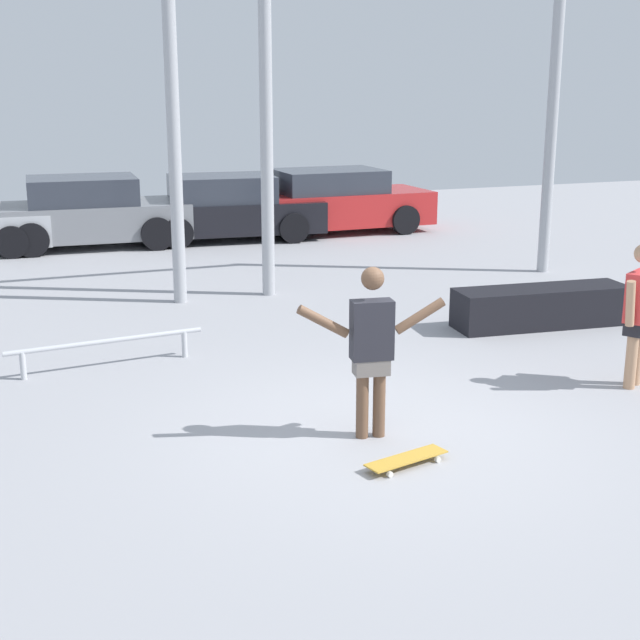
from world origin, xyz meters
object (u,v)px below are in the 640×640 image
bystander (639,310)px  grind_rail (106,345)px  parked_car_black (227,209)px  skateboard (406,459)px  skateboarder (372,344)px  parked_car_red (334,202)px  grind_box (541,307)px  parked_car_grey (89,213)px

bystander → grind_rail: bearing=-58.3°
parked_car_black → skateboard: bearing=-92.3°
parked_car_black → bystander: bearing=-75.9°
skateboarder → parked_car_red: size_ratio=0.39×
parked_car_black → skateboarder: bearing=-92.9°
grind_rail → parked_car_red: 10.47m
skateboard → parked_car_black: bearing=68.4°
parked_car_black → parked_car_red: (2.53, 0.12, 0.02)m
grind_box → grind_rail: bearing=178.2°
parked_car_grey → parked_car_red: size_ratio=0.94×
grind_rail → parked_car_black: 9.09m
parked_car_grey → parked_car_red: (5.42, -0.08, -0.01)m
parked_car_black → bystander: (1.75, -11.05, 0.22)m
parked_car_grey → grind_rail: bearing=-92.6°
grind_rail → parked_car_black: size_ratio=0.57×
skateboarder → grind_rail: (-2.09, 3.07, -0.65)m
skateboarder → grind_box: skateboarder is taller
parked_car_black → grind_box: bearing=-69.9°
parked_car_red → bystander: bearing=-94.7°
skateboarder → parked_car_grey: skateboarder is taller
grind_box → grind_rail: grind_box is taller
skateboarder → grind_rail: skateboarder is taller
grind_box → grind_rail: size_ratio=1.06×
parked_car_grey → parked_car_black: parked_car_grey is taller
skateboarder → bystander: 3.36m
grind_rail → parked_car_red: (6.22, 8.42, 0.41)m
parked_car_grey → skateboarder: bearing=-80.9°
grind_rail → parked_car_grey: (0.79, 8.49, 0.41)m
parked_car_red → skateboarder: bearing=-110.5°
parked_car_grey → parked_car_red: bearing=2.0°
skateboarder → parked_car_grey: (-1.29, 11.57, -0.24)m
bystander → parked_car_grey: bearing=-99.0°
skateboarder → skateboard: skateboarder is taller
parked_car_grey → parked_car_black: bearing=-1.1°
skateboarder → parked_car_black: (1.60, 11.37, -0.26)m
skateboard → bystander: bystander is taller
grind_box → parked_car_grey: size_ratio=0.62×
skateboarder → skateboard: bearing=-79.5°
grind_rail → bystander: size_ratio=1.45×
skateboard → grind_box: (3.84, 3.62, 0.21)m
skateboard → grind_rail: (-2.11, 3.81, 0.22)m
grind_rail → parked_car_grey: bearing=84.7°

